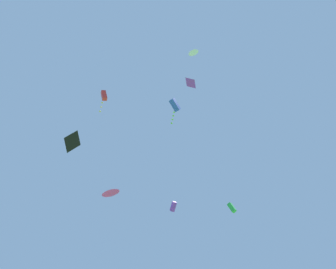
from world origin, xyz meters
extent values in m
cube|color=blue|center=(-0.17, 7.62, 16.33)|extent=(0.96, 1.14, 0.89)
sphere|color=#75D138|center=(-0.24, 7.67, 15.52)|extent=(0.14, 0.14, 0.14)
sphere|color=#75D138|center=(-0.31, 7.72, 15.18)|extent=(0.14, 0.14, 0.14)
sphere|color=#75D138|center=(-0.38, 7.77, 14.83)|extent=(0.14, 0.14, 0.14)
sphere|color=#75D138|center=(-0.45, 7.82, 14.49)|extent=(0.14, 0.14, 0.14)
cube|color=red|center=(-9.17, 14.14, 25.70)|extent=(1.09, 0.87, 1.48)
sphere|color=yellow|center=(-9.23, 14.28, 24.48)|extent=(0.18, 0.18, 0.18)
sphere|color=yellow|center=(-9.28, 14.42, 23.86)|extent=(0.18, 0.18, 0.18)
sphere|color=yellow|center=(-9.34, 14.56, 23.25)|extent=(0.18, 0.18, 0.18)
cone|color=white|center=(2.12, 9.65, 27.43)|extent=(1.61, 1.60, 0.67)
cube|color=green|center=(6.24, 22.66, 14.22)|extent=(1.04, 0.97, 1.30)
pyramid|color=black|center=(-8.12, 8.33, 13.32)|extent=(1.24, 1.23, 1.21)
cone|color=#D6389E|center=(-5.83, 12.73, 11.38)|extent=(1.93, 1.94, 0.69)
pyramid|color=purple|center=(1.87, 13.43, 26.64)|extent=(1.62, 1.62, 0.58)
cube|color=purple|center=(-0.58, 14.15, 10.63)|extent=(0.66, 0.88, 0.83)
camera|label=1|loc=(-0.06, -6.04, 1.38)|focal=26.57mm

